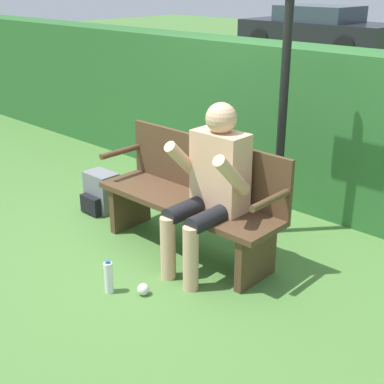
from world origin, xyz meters
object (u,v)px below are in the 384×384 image
person_seated (211,181)px  parked_car (318,30)px  backpack (101,193)px  signpost (285,70)px  park_bench (193,197)px  water_bottle (109,277)px

person_seated → parked_car: size_ratio=0.28×
backpack → signpost: signpost is taller
backpack → park_bench: bearing=1.7°
backpack → signpost: (1.44, 0.73, 1.20)m
park_bench → signpost: size_ratio=0.69×
backpack → water_bottle: bearing=-35.9°
backpack → parked_car: bearing=111.5°
park_bench → signpost: bearing=66.1°
signpost → backpack: bearing=-153.1°
parked_car → water_bottle: bearing=-63.5°
backpack → person_seated: bearing=-3.3°
park_bench → water_bottle: park_bench is taller
park_bench → signpost: 1.20m
person_seated → park_bench: bearing=158.3°
person_seated → backpack: (-1.42, 0.08, -0.51)m
backpack → signpost: size_ratio=0.16×
park_bench → person_seated: bearing=-21.7°
person_seated → signpost: (0.02, 0.82, 0.69)m
person_seated → signpost: size_ratio=0.54×
park_bench → parked_car: 12.42m
parked_car → backpack: bearing=-66.8°
water_bottle → signpost: size_ratio=0.11×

